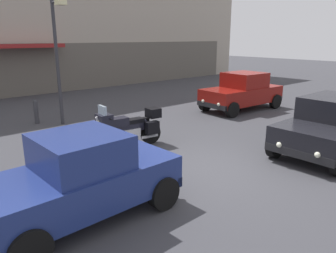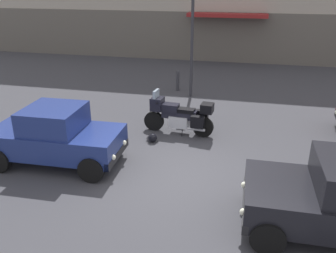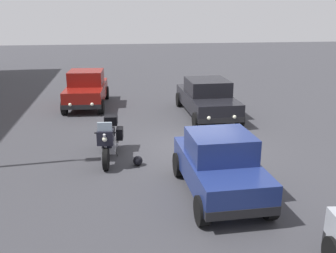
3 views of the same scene
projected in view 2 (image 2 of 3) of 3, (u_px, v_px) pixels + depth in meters
ground_plane at (182, 178)px, 8.88m from camera, size 80.00×80.00×0.00m
motorcycle at (180, 115)px, 11.20m from camera, size 2.26×0.83×1.36m
helmet at (153, 138)px, 10.79m from camera, size 0.28×0.28×0.28m
car_compact_side at (56, 136)px, 9.35m from camera, size 3.51×1.79×1.56m
streetlamp_curbside at (192, 31)px, 13.87m from camera, size 0.28×0.94×4.39m
bollard_curbside at (178, 80)px, 15.62m from camera, size 0.16×0.16×0.91m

